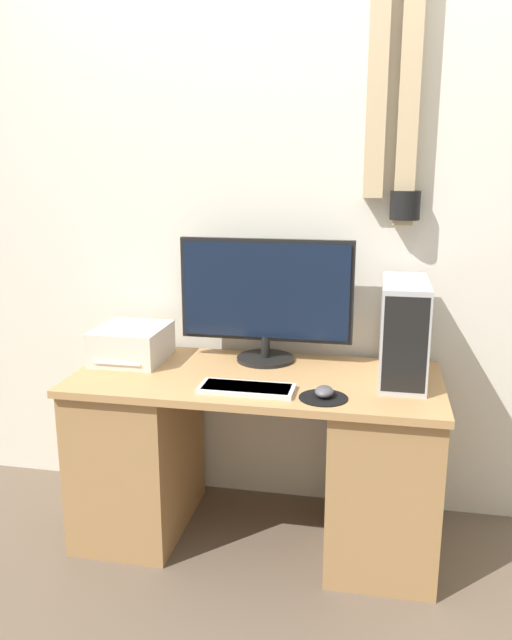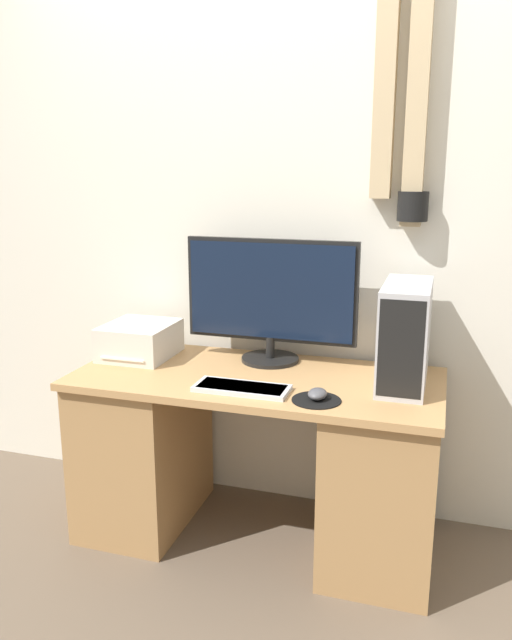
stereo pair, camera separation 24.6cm
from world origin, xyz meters
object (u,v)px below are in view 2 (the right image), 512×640
object	(u,v)px
printer	(140,340)
monitor	(270,296)
mouse	(317,394)
computer_tower	(405,335)
keyboard	(243,388)

from	to	relation	value
printer	monitor	bearing A→B (deg)	10.69
mouse	monitor	bearing A→B (deg)	126.01
mouse	computer_tower	distance (m)	0.42
monitor	keyboard	xyz separation A→B (m)	(0.00, -0.39, -0.28)
keyboard	printer	xyz separation A→B (m)	(-0.57, 0.28, 0.06)
keyboard	mouse	xyz separation A→B (m)	(0.29, -0.01, 0.01)
computer_tower	printer	world-z (taller)	computer_tower
mouse	printer	xyz separation A→B (m)	(-0.86, 0.29, 0.05)
computer_tower	printer	size ratio (longest dim) A/B	1.31
monitor	printer	xyz separation A→B (m)	(-0.57, -0.11, -0.21)
computer_tower	printer	distance (m)	1.15
monitor	keyboard	world-z (taller)	monitor
computer_tower	keyboard	bearing A→B (deg)	-155.86
keyboard	computer_tower	size ratio (longest dim) A/B	0.84
printer	computer_tower	bearing A→B (deg)	-1.43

